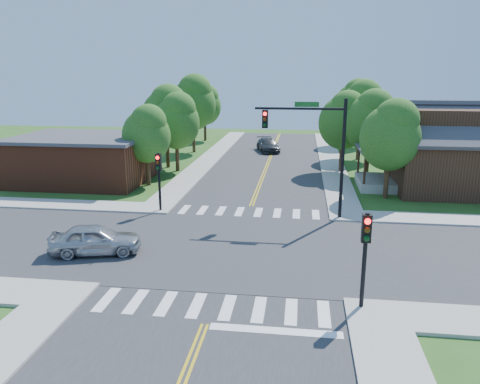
# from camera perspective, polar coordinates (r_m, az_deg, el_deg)

# --- Properties ---
(ground) EXTENTS (100.00, 100.00, 0.00)m
(ground) POSITION_cam_1_polar(r_m,az_deg,el_deg) (23.89, -0.61, -6.85)
(ground) COLOR #2B4E18
(ground) RESTS_ON ground
(road_ns) EXTENTS (10.00, 90.00, 0.04)m
(road_ns) POSITION_cam_1_polar(r_m,az_deg,el_deg) (23.88, -0.61, -6.81)
(road_ns) COLOR #2D2D30
(road_ns) RESTS_ON ground
(road_ew) EXTENTS (90.00, 10.00, 0.04)m
(road_ew) POSITION_cam_1_polar(r_m,az_deg,el_deg) (23.88, -0.61, -6.80)
(road_ew) COLOR #2D2D30
(road_ew) RESTS_ON ground
(intersection_patch) EXTENTS (10.20, 10.20, 0.06)m
(intersection_patch) POSITION_cam_1_polar(r_m,az_deg,el_deg) (23.89, -0.61, -6.85)
(intersection_patch) COLOR #2D2D30
(intersection_patch) RESTS_ON ground
(sidewalk_ne) EXTENTS (40.00, 40.00, 0.14)m
(sidewalk_ne) POSITION_cam_1_polar(r_m,az_deg,el_deg) (40.81, 25.41, 0.88)
(sidewalk_ne) COLOR #9E9B93
(sidewalk_ne) RESTS_ON ground
(sidewalk_nw) EXTENTS (40.00, 40.00, 0.14)m
(sidewalk_nw) POSITION_cam_1_polar(r_m,az_deg,el_deg) (43.21, -18.71, 2.22)
(sidewalk_nw) COLOR #9E9B93
(sidewalk_nw) RESTS_ON ground
(crosswalk_north) EXTENTS (8.85, 2.00, 0.01)m
(crosswalk_north) POSITION_cam_1_polar(r_m,az_deg,el_deg) (29.69, 1.09, -2.44)
(crosswalk_north) COLOR white
(crosswalk_north) RESTS_ON ground
(crosswalk_south) EXTENTS (8.85, 2.00, 0.01)m
(crosswalk_south) POSITION_cam_1_polar(r_m,az_deg,el_deg) (18.31, -3.44, -13.74)
(crosswalk_south) COLOR white
(crosswalk_south) RESTS_ON ground
(centerline) EXTENTS (0.30, 90.00, 0.01)m
(centerline) POSITION_cam_1_polar(r_m,az_deg,el_deg) (23.87, -0.61, -6.75)
(centerline) COLOR gold
(centerline) RESTS_ON ground
(stop_bar) EXTENTS (4.60, 0.45, 0.09)m
(stop_bar) POSITION_cam_1_polar(r_m,az_deg,el_deg) (16.86, 4.35, -16.63)
(stop_bar) COLOR white
(stop_bar) RESTS_ON ground
(signal_mast_ne) EXTENTS (5.30, 0.42, 7.20)m
(signal_mast_ne) POSITION_cam_1_polar(r_m,az_deg,el_deg) (27.88, 9.06, 6.39)
(signal_mast_ne) COLOR black
(signal_mast_ne) RESTS_ON ground
(signal_pole_se) EXTENTS (0.34, 0.42, 3.80)m
(signal_pole_se) POSITION_cam_1_polar(r_m,az_deg,el_deg) (17.64, 15.06, -6.05)
(signal_pole_se) COLOR black
(signal_pole_se) RESTS_ON ground
(signal_pole_nw) EXTENTS (0.34, 0.42, 3.80)m
(signal_pole_nw) POSITION_cam_1_polar(r_m,az_deg,el_deg) (29.58, -9.88, 2.52)
(signal_pole_nw) COLOR black
(signal_pole_nw) RESTS_ON ground
(house_ne) EXTENTS (13.05, 8.80, 7.11)m
(house_ne) POSITION_cam_1_polar(r_m,az_deg,el_deg) (38.54, 25.62, 5.08)
(house_ne) COLOR #311D11
(house_ne) RESTS_ON ground
(building_nw) EXTENTS (10.40, 8.40, 3.73)m
(building_nw) POSITION_cam_1_polar(r_m,az_deg,el_deg) (39.86, -18.46, 3.92)
(building_nw) COLOR brown
(building_nw) RESTS_ON ground
(tree_e_a) EXTENTS (4.12, 3.91, 7.00)m
(tree_e_a) POSITION_cam_1_polar(r_m,az_deg,el_deg) (33.77, 18.00, 6.81)
(tree_e_a) COLOR #382314
(tree_e_a) RESTS_ON ground
(tree_e_b) EXTENTS (4.33, 4.12, 7.37)m
(tree_e_b) POSITION_cam_1_polar(r_m,az_deg,el_deg) (40.64, 15.69, 8.52)
(tree_e_b) COLOR #382314
(tree_e_b) RESTS_ON ground
(tree_e_c) EXTENTS (4.70, 4.47, 7.99)m
(tree_e_c) POSITION_cam_1_polar(r_m,az_deg,el_deg) (48.44, 14.61, 9.97)
(tree_e_c) COLOR #382314
(tree_e_c) RESTS_ON ground
(tree_e_d) EXTENTS (4.66, 4.43, 7.92)m
(tree_e_d) POSITION_cam_1_polar(r_m,az_deg,el_deg) (57.44, 13.91, 10.61)
(tree_e_d) COLOR #382314
(tree_e_d) RESTS_ON ground
(tree_w_a) EXTENTS (3.73, 3.54, 6.34)m
(tree_w_a) POSITION_cam_1_polar(r_m,az_deg,el_deg) (36.74, -11.28, 7.12)
(tree_w_a) COLOR #382314
(tree_w_a) RESTS_ON ground
(tree_w_b) EXTENTS (4.49, 4.27, 7.64)m
(tree_w_b) POSITION_cam_1_polar(r_m,az_deg,el_deg) (43.46, -8.91, 9.47)
(tree_w_b) COLOR #382314
(tree_w_b) RESTS_ON ground
(tree_w_c) EXTENTS (4.99, 4.74, 8.49)m
(tree_w_c) POSITION_cam_1_polar(r_m,az_deg,el_deg) (51.58, -5.70, 10.97)
(tree_w_c) COLOR #382314
(tree_w_c) RESTS_ON ground
(tree_w_d) EXTENTS (4.18, 3.97, 7.11)m
(tree_w_d) POSITION_cam_1_polar(r_m,az_deg,el_deg) (60.42, -4.27, 10.65)
(tree_w_d) COLOR #382314
(tree_w_d) RESTS_ON ground
(tree_house) EXTENTS (4.22, 4.01, 7.18)m
(tree_house) POSITION_cam_1_polar(r_m,az_deg,el_deg) (41.81, 12.59, 8.69)
(tree_house) COLOR #382314
(tree_house) RESTS_ON ground
(tree_bldg) EXTENTS (4.13, 3.93, 7.03)m
(tree_bldg) POSITION_cam_1_polar(r_m,az_deg,el_deg) (41.71, -7.71, 8.75)
(tree_bldg) COLOR #382314
(tree_bldg) RESTS_ON ground
(car_silver) EXTENTS (3.76, 5.15, 1.48)m
(car_silver) POSITION_cam_1_polar(r_m,az_deg,el_deg) (23.94, -17.20, -5.60)
(car_silver) COLOR #B1B3B8
(car_silver) RESTS_ON ground
(car_dgrey) EXTENTS (4.54, 5.90, 1.41)m
(car_dgrey) POSITION_cam_1_polar(r_m,az_deg,el_deg) (52.20, 3.43, 5.69)
(car_dgrey) COLOR #2D2F32
(car_dgrey) RESTS_ON ground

